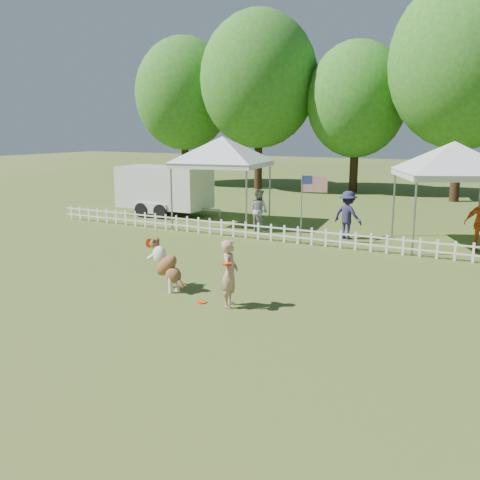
{
  "coord_description": "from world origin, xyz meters",
  "views": [
    {
      "loc": [
        6.48,
        -9.54,
        3.85
      ],
      "look_at": [
        0.23,
        2.0,
        1.1
      ],
      "focal_mm": 40.0,
      "sensor_mm": 36.0,
      "label": 1
    }
  ],
  "objects_px": {
    "canopy_tent_right": "(450,195)",
    "spectator_a": "(259,210)",
    "cargo_trailer": "(164,190)",
    "frisbee_on_turf": "(201,302)",
    "dog": "(167,266)",
    "handler": "(230,274)",
    "spectator_b": "(348,215)",
    "flag_pole": "(301,209)",
    "canopy_tent_left": "(223,182)"
  },
  "relations": [
    {
      "from": "spectator_a",
      "to": "spectator_b",
      "type": "distance_m",
      "value": 3.39
    },
    {
      "from": "canopy_tent_left",
      "to": "frisbee_on_turf",
      "type": "bearing_deg",
      "value": -71.58
    },
    {
      "from": "canopy_tent_right",
      "to": "handler",
      "type": "bearing_deg",
      "value": -134.82
    },
    {
      "from": "frisbee_on_turf",
      "to": "spectator_b",
      "type": "height_order",
      "value": "spectator_b"
    },
    {
      "from": "canopy_tent_left",
      "to": "spectator_a",
      "type": "xyz_separation_m",
      "value": [
        2.02,
        -0.74,
        -0.93
      ]
    },
    {
      "from": "dog",
      "to": "cargo_trailer",
      "type": "bearing_deg",
      "value": 141.53
    },
    {
      "from": "frisbee_on_turf",
      "to": "canopy_tent_right",
      "type": "xyz_separation_m",
      "value": [
        4.0,
        8.99,
        1.67
      ]
    },
    {
      "from": "cargo_trailer",
      "to": "flag_pole",
      "type": "relative_size",
      "value": 2.15
    },
    {
      "from": "handler",
      "to": "frisbee_on_turf",
      "type": "relative_size",
      "value": 6.27
    },
    {
      "from": "canopy_tent_left",
      "to": "flag_pole",
      "type": "bearing_deg",
      "value": -33.88
    },
    {
      "from": "dog",
      "to": "frisbee_on_turf",
      "type": "height_order",
      "value": "dog"
    },
    {
      "from": "dog",
      "to": "canopy_tent_left",
      "type": "distance_m",
      "value": 9.3
    },
    {
      "from": "flag_pole",
      "to": "frisbee_on_turf",
      "type": "bearing_deg",
      "value": -102.55
    },
    {
      "from": "canopy_tent_left",
      "to": "canopy_tent_right",
      "type": "distance_m",
      "value": 8.69
    },
    {
      "from": "spectator_a",
      "to": "spectator_b",
      "type": "xyz_separation_m",
      "value": [
        3.38,
        0.24,
        0.05
      ]
    },
    {
      "from": "dog",
      "to": "flag_pole",
      "type": "xyz_separation_m",
      "value": [
        0.78,
        6.62,
        0.57
      ]
    },
    {
      "from": "handler",
      "to": "spectator_b",
      "type": "bearing_deg",
      "value": -16.79
    },
    {
      "from": "frisbee_on_turf",
      "to": "spectator_b",
      "type": "relative_size",
      "value": 0.14
    },
    {
      "from": "handler",
      "to": "cargo_trailer",
      "type": "distance_m",
      "value": 13.13
    },
    {
      "from": "dog",
      "to": "cargo_trailer",
      "type": "height_order",
      "value": "cargo_trailer"
    },
    {
      "from": "canopy_tent_right",
      "to": "dog",
      "type": "bearing_deg",
      "value": -145.96
    },
    {
      "from": "handler",
      "to": "frisbee_on_turf",
      "type": "distance_m",
      "value": 1.01
    },
    {
      "from": "cargo_trailer",
      "to": "flag_pole",
      "type": "xyz_separation_m",
      "value": [
        7.71,
        -2.71,
        0.06
      ]
    },
    {
      "from": "cargo_trailer",
      "to": "frisbee_on_turf",
      "type": "bearing_deg",
      "value": -50.93
    },
    {
      "from": "flag_pole",
      "to": "spectator_b",
      "type": "xyz_separation_m",
      "value": [
        1.18,
        1.45,
        -0.33
      ]
    },
    {
      "from": "dog",
      "to": "frisbee_on_turf",
      "type": "bearing_deg",
      "value": -4.0
    },
    {
      "from": "canopy_tent_right",
      "to": "flag_pole",
      "type": "height_order",
      "value": "canopy_tent_right"
    },
    {
      "from": "flag_pole",
      "to": "handler",
      "type": "bearing_deg",
      "value": -96.91
    },
    {
      "from": "handler",
      "to": "spectator_b",
      "type": "relative_size",
      "value": 0.88
    },
    {
      "from": "frisbee_on_turf",
      "to": "spectator_a",
      "type": "height_order",
      "value": "spectator_a"
    },
    {
      "from": "spectator_b",
      "to": "frisbee_on_turf",
      "type": "bearing_deg",
      "value": 102.51
    },
    {
      "from": "canopy_tent_right",
      "to": "cargo_trailer",
      "type": "height_order",
      "value": "canopy_tent_right"
    },
    {
      "from": "canopy_tent_right",
      "to": "cargo_trailer",
      "type": "xyz_separation_m",
      "value": [
        -12.17,
        0.77,
        -0.57
      ]
    },
    {
      "from": "flag_pole",
      "to": "cargo_trailer",
      "type": "bearing_deg",
      "value": 144.28
    },
    {
      "from": "spectator_b",
      "to": "cargo_trailer",
      "type": "bearing_deg",
      "value": 9.21
    },
    {
      "from": "flag_pole",
      "to": "spectator_a",
      "type": "distance_m",
      "value": 2.54
    },
    {
      "from": "frisbee_on_turf",
      "to": "canopy_tent_left",
      "type": "xyz_separation_m",
      "value": [
        -4.69,
        9.0,
        1.72
      ]
    },
    {
      "from": "canopy_tent_right",
      "to": "spectator_a",
      "type": "xyz_separation_m",
      "value": [
        -6.67,
        -0.73,
        -0.88
      ]
    },
    {
      "from": "dog",
      "to": "canopy_tent_right",
      "type": "height_order",
      "value": "canopy_tent_right"
    },
    {
      "from": "dog",
      "to": "cargo_trailer",
      "type": "xyz_separation_m",
      "value": [
        -6.92,
        9.33,
        0.5
      ]
    },
    {
      "from": "spectator_b",
      "to": "spectator_a",
      "type": "bearing_deg",
      "value": 21.34
    },
    {
      "from": "canopy_tent_left",
      "to": "flag_pole",
      "type": "height_order",
      "value": "canopy_tent_left"
    },
    {
      "from": "dog",
      "to": "flag_pole",
      "type": "distance_m",
      "value": 6.69
    },
    {
      "from": "frisbee_on_turf",
      "to": "canopy_tent_left",
      "type": "distance_m",
      "value": 10.29
    },
    {
      "from": "dog",
      "to": "flag_pole",
      "type": "height_order",
      "value": "flag_pole"
    },
    {
      "from": "canopy_tent_left",
      "to": "canopy_tent_right",
      "type": "height_order",
      "value": "canopy_tent_left"
    },
    {
      "from": "handler",
      "to": "spectator_a",
      "type": "xyz_separation_m",
      "value": [
        -3.36,
        8.18,
        0.06
      ]
    },
    {
      "from": "frisbee_on_turf",
      "to": "flag_pole",
      "type": "distance_m",
      "value": 7.16
    },
    {
      "from": "handler",
      "to": "flag_pole",
      "type": "bearing_deg",
      "value": -7.22
    },
    {
      "from": "cargo_trailer",
      "to": "spectator_a",
      "type": "relative_size",
      "value": 3.14
    }
  ]
}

